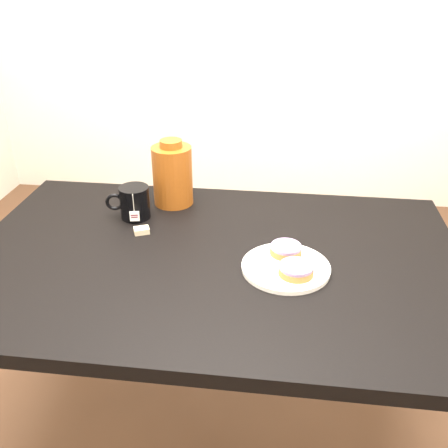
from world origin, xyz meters
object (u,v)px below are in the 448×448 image
at_px(plate, 286,267).
at_px(mug, 134,202).
at_px(teabag_pouch, 142,230).
at_px(bagel_package, 173,175).
at_px(bagel_front, 296,270).
at_px(bagel_back, 286,249).
at_px(table, 213,280).

height_order(plate, mug, mug).
bearing_deg(plate, teabag_pouch, 161.51).
bearing_deg(mug, bagel_package, 36.95).
distance_m(bagel_front, bagel_package, 0.58).
bearing_deg(plate, bagel_package, 136.34).
bearing_deg(bagel_package, teabag_pouch, -103.15).
distance_m(mug, bagel_package, 0.17).
bearing_deg(bagel_back, table, -175.96).
xyz_separation_m(table, bagel_package, (-0.18, 0.32, 0.19)).
xyz_separation_m(bagel_front, bagel_package, (-0.41, 0.41, 0.08)).
bearing_deg(table, bagel_package, 119.40).
relative_size(bagel_back, teabag_pouch, 2.44).
distance_m(table, mug, 0.37).
xyz_separation_m(mug, bagel_package, (0.10, 0.12, 0.05)).
distance_m(bagel_back, teabag_pouch, 0.44).
bearing_deg(bagel_front, plate, 124.38).
xyz_separation_m(mug, teabag_pouch, (0.05, -0.10, -0.04)).
height_order(bagel_back, mug, mug).
distance_m(plate, teabag_pouch, 0.46).
bearing_deg(plate, bagel_back, 91.64).
bearing_deg(bagel_front, table, 159.92).
relative_size(teabag_pouch, bagel_package, 0.20).
bearing_deg(bagel_back, teabag_pouch, 168.89).
distance_m(table, bagel_front, 0.27).
bearing_deg(bagel_front, teabag_pouch, 158.33).
bearing_deg(teabag_pouch, mug, 116.04).
xyz_separation_m(table, bagel_back, (0.20, 0.01, 0.11)).
bearing_deg(bagel_package, bagel_back, -38.67).
bearing_deg(plate, table, 167.21).
xyz_separation_m(table, mug, (-0.28, 0.20, 0.14)).
relative_size(bagel_back, bagel_front, 0.87).
bearing_deg(bagel_back, plate, -88.36).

